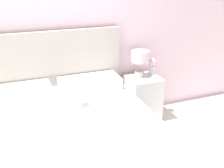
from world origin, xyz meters
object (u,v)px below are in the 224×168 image
at_px(bed, 71,146).
at_px(flower_vase, 152,66).
at_px(table_lamp, 140,59).
at_px(teacup, 155,78).
at_px(nightstand, 142,98).

height_order(bed, flower_vase, bed).
xyz_separation_m(table_lamp, teacup, (0.13, -0.17, -0.22)).
distance_m(table_lamp, flower_vase, 0.23).
relative_size(nightstand, teacup, 5.28).
height_order(bed, teacup, bed).
distance_m(bed, table_lamp, 1.48).
bearing_deg(table_lamp, teacup, -52.46).
height_order(nightstand, table_lamp, table_lamp).
xyz_separation_m(nightstand, teacup, (0.10, -0.12, 0.33)).
distance_m(nightstand, teacup, 0.36).
bearing_deg(flower_vase, teacup, -108.16).
bearing_deg(flower_vase, table_lamp, -178.34).
height_order(bed, table_lamp, bed).
xyz_separation_m(flower_vase, teacup, (-0.06, -0.18, -0.10)).
bearing_deg(teacup, nightstand, 128.05).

